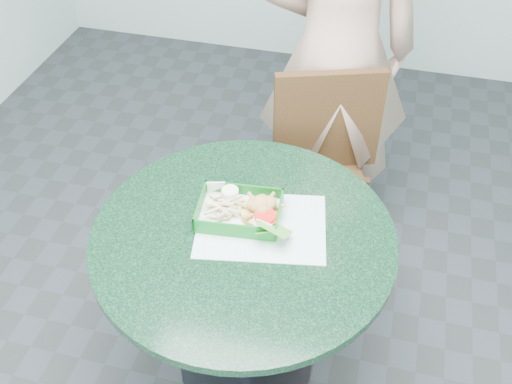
% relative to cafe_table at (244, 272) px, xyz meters
% --- Properties ---
extents(floor, '(4.00, 5.00, 0.02)m').
position_rel_cafe_table_xyz_m(floor, '(0.00, 0.00, -0.58)').
color(floor, '#303335').
rests_on(floor, ground).
extents(cafe_table, '(0.98, 0.98, 0.75)m').
position_rel_cafe_table_xyz_m(cafe_table, '(0.00, 0.00, 0.00)').
color(cafe_table, '#292A34').
rests_on(cafe_table, floor).
extents(dining_chair, '(0.45, 0.45, 0.93)m').
position_rel_cafe_table_xyz_m(dining_chair, '(0.15, 0.66, -0.05)').
color(dining_chair, '#342314').
rests_on(dining_chair, floor).
extents(diner_person, '(0.93, 0.72, 2.25)m').
position_rel_cafe_table_xyz_m(diner_person, '(0.14, 0.95, 0.55)').
color(diner_person, tan).
rests_on(diner_person, floor).
extents(placemat, '(0.46, 0.38, 0.00)m').
position_rel_cafe_table_xyz_m(placemat, '(0.05, 0.05, 0.17)').
color(placemat, silver).
rests_on(placemat, cafe_table).
extents(food_basket, '(0.27, 0.19, 0.05)m').
position_rel_cafe_table_xyz_m(food_basket, '(-0.03, 0.07, 0.19)').
color(food_basket, '#0A5D17').
rests_on(food_basket, placemat).
extents(crab_sandwich, '(0.13, 0.13, 0.08)m').
position_rel_cafe_table_xyz_m(crab_sandwich, '(0.04, 0.07, 0.22)').
color(crab_sandwich, gold).
rests_on(crab_sandwich, food_basket).
extents(fries_pile, '(0.13, 0.14, 0.04)m').
position_rel_cafe_table_xyz_m(fries_pile, '(-0.08, 0.08, 0.21)').
color(fries_pile, '#CEBC89').
rests_on(fries_pile, food_basket).
extents(sauce_ramekin, '(0.06, 0.06, 0.03)m').
position_rel_cafe_table_xyz_m(sauce_ramekin, '(-0.07, 0.13, 0.22)').
color(sauce_ramekin, silver).
rests_on(sauce_ramekin, food_basket).
extents(garnish_cup, '(0.12, 0.12, 0.05)m').
position_rel_cafe_table_xyz_m(garnish_cup, '(0.07, 0.02, 0.21)').
color(garnish_cup, white).
rests_on(garnish_cup, food_basket).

